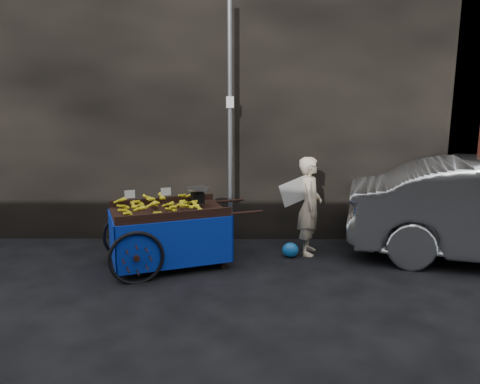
{
  "coord_description": "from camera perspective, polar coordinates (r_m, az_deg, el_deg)",
  "views": [
    {
      "loc": [
        0.51,
        -6.35,
        2.55
      ],
      "look_at": [
        0.46,
        0.5,
        1.09
      ],
      "focal_mm": 35.0,
      "sensor_mm": 36.0,
      "label": 1
    }
  ],
  "objects": [
    {
      "name": "banana_cart",
      "position": [
        7.01,
        -9.11,
        -2.91
      ],
      "size": [
        2.48,
        1.72,
        1.23
      ],
      "rotation": [
        0.0,
        0.0,
        0.35
      ],
      "color": "black",
      "rests_on": "ground"
    },
    {
      "name": "street_pole",
      "position": [
        7.67,
        -1.2,
        7.97
      ],
      "size": [
        0.12,
        0.1,
        4.0
      ],
      "color": "slate",
      "rests_on": "ground"
    },
    {
      "name": "building_wall",
      "position": [
        8.95,
        -0.37,
        11.71
      ],
      "size": [
        13.5,
        2.0,
        5.0
      ],
      "color": "black",
      "rests_on": "ground"
    },
    {
      "name": "ground",
      "position": [
        6.86,
        -3.97,
        -9.82
      ],
      "size": [
        80.0,
        80.0,
        0.0
      ],
      "primitive_type": "plane",
      "color": "black",
      "rests_on": "ground"
    },
    {
      "name": "plastic_bag",
      "position": [
        7.47,
        6.16,
        -7.04
      ],
      "size": [
        0.26,
        0.21,
        0.24
      ],
      "primitive_type": "ellipsoid",
      "color": "#175DAF",
      "rests_on": "ground"
    },
    {
      "name": "vendor",
      "position": [
        7.5,
        8.47,
        -1.69
      ],
      "size": [
        0.76,
        0.63,
        1.57
      ],
      "rotation": [
        0.0,
        0.0,
        1.38
      ],
      "color": "beige",
      "rests_on": "ground"
    }
  ]
}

